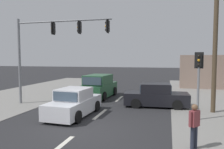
# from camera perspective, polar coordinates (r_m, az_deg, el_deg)

# --- Properties ---
(ground_plane) EXTENTS (140.00, 140.00, 0.00)m
(ground_plane) POSITION_cam_1_polar(r_m,az_deg,el_deg) (10.25, -8.33, -14.24)
(ground_plane) COLOR #28282B
(lane_dash_near) EXTENTS (0.20, 2.40, 0.01)m
(lane_dash_near) POSITION_cam_1_polar(r_m,az_deg,el_deg) (8.56, -13.83, -18.10)
(lane_dash_near) COLOR silver
(lane_dash_near) RESTS_ON ground
(lane_dash_mid) EXTENTS (0.20, 2.40, 0.01)m
(lane_dash_mid) POSITION_cam_1_polar(r_m,az_deg,el_deg) (12.95, -3.06, -10.24)
(lane_dash_mid) COLOR silver
(lane_dash_mid) RESTS_ON ground
(lane_dash_far) EXTENTS (0.20, 2.40, 0.01)m
(lane_dash_far) POSITION_cam_1_polar(r_m,az_deg,el_deg) (17.66, 1.90, -6.33)
(lane_dash_far) COLOR silver
(lane_dash_far) RESTS_ON ground
(utility_pole_midground_right) EXTENTS (1.80, 0.26, 9.36)m
(utility_pole_midground_right) POSITION_cam_1_polar(r_m,az_deg,el_deg) (14.32, 25.45, 10.57)
(utility_pole_midground_right) COLOR #4C3D2B
(utility_pole_midground_right) RESTS_ON ground
(traffic_signal_mast) EXTENTS (6.89, 0.46, 6.00)m
(traffic_signal_mast) POSITION_cam_1_polar(r_m,az_deg,el_deg) (15.54, -16.13, 8.18)
(traffic_signal_mast) COLOR slate
(traffic_signal_mast) RESTS_ON ground
(pedestal_signal_right_kerb) EXTENTS (0.43, 0.31, 3.56)m
(pedestal_signal_right_kerb) POSITION_cam_1_polar(r_m,az_deg,el_deg) (12.14, 21.68, 0.05)
(pedestal_signal_right_kerb) COLOR slate
(pedestal_signal_right_kerb) RESTS_ON ground
(sedan_receding_far) EXTENTS (4.33, 2.08, 1.56)m
(sedan_receding_far) POSITION_cam_1_polar(r_m,az_deg,el_deg) (15.06, 11.43, -5.55)
(sedan_receding_far) COLOR black
(sedan_receding_far) RESTS_ON ground
(suv_oncoming_mid) EXTENTS (2.22, 4.61, 1.90)m
(suv_oncoming_mid) POSITION_cam_1_polar(r_m,az_deg,el_deg) (18.13, -3.45, -3.24)
(suv_oncoming_mid) COLOR #235633
(suv_oncoming_mid) RESTS_ON ground
(sedan_oncoming_near) EXTENTS (2.06, 4.32, 1.56)m
(sedan_oncoming_near) POSITION_cam_1_polar(r_m,az_deg,el_deg) (12.64, -9.81, -7.40)
(sedan_oncoming_near) COLOR silver
(sedan_oncoming_near) RESTS_ON ground
(pedestrian_at_kerb) EXTENTS (0.40, 0.45, 1.63)m
(pedestrian_at_kerb) POSITION_cam_1_polar(r_m,az_deg,el_deg) (8.43, 20.69, -11.95)
(pedestrian_at_kerb) COLOR #232838
(pedestrian_at_kerb) RESTS_ON ground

